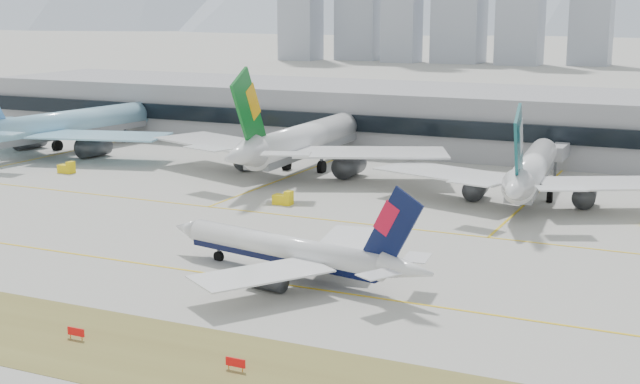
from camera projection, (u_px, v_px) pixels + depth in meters
The scene contains 10 objects.
ground at pixel (255, 268), 123.49m from camera, with size 3000.00×3000.00×0.00m, color #AAA89F.
taxiing_airliner at pixel (293, 252), 118.57m from camera, with size 43.11×37.00×14.58m.
widebody_korean at pixel (64, 126), 219.87m from camera, with size 67.72×66.77×24.33m.
widebody_eva at pixel (302, 142), 193.45m from camera, with size 69.55×67.90×24.79m.
widebody_cathay at pixel (531, 172), 164.28m from camera, with size 57.97×56.98×20.75m.
terminal at pixel (477, 120), 223.78m from camera, with size 280.00×43.10×15.00m.
hold_sign_left at pixel (76, 332), 96.75m from camera, with size 2.20×0.15×1.35m.
hold_sign_right at pixel (235, 363), 88.44m from camera, with size 2.20×0.15×1.35m.
gse_b at pixel (284, 199), 162.70m from camera, with size 3.55×2.00×2.60m.
gse_a at pixel (67, 168), 193.42m from camera, with size 3.55×2.00×2.60m.
Camera 1 is at (58.47, -103.71, 35.61)m, focal length 50.00 mm.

